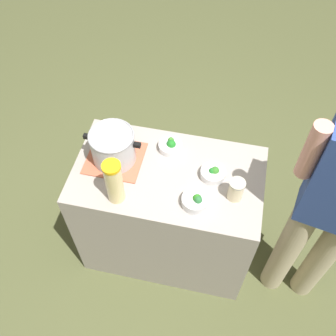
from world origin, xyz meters
name	(u,v)px	position (x,y,z in m)	size (l,w,h in m)	color
ground_plane	(168,244)	(0.00, 0.00, 0.00)	(8.00, 8.00, 0.00)	#4F5430
counter_slab	(168,213)	(0.00, 0.00, 0.43)	(1.05, 0.60, 0.87)	#9E958C
dish_cloth	(115,158)	(-0.31, 0.04, 0.87)	(0.31, 0.29, 0.01)	#BB5F43
cooking_pot	(113,146)	(-0.31, 0.04, 0.98)	(0.32, 0.25, 0.19)	#B7B7BC
lemonade_pitcher	(114,182)	(-0.23, -0.21, 1.01)	(0.09, 0.09, 0.28)	#F2D991
mason_jar	(236,190)	(0.37, -0.07, 0.93)	(0.08, 0.08, 0.13)	beige
broccoli_bowl_front	(170,146)	(-0.02, 0.17, 0.90)	(0.13, 0.13, 0.07)	silver
broccoli_bowl_center	(213,173)	(0.24, 0.04, 0.89)	(0.14, 0.14, 0.07)	silver
broccoli_bowl_back	(195,201)	(0.18, -0.16, 0.90)	(0.14, 0.14, 0.08)	silver
person_cook	(332,211)	(0.84, -0.11, 0.95)	(0.50, 0.26, 1.71)	tan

